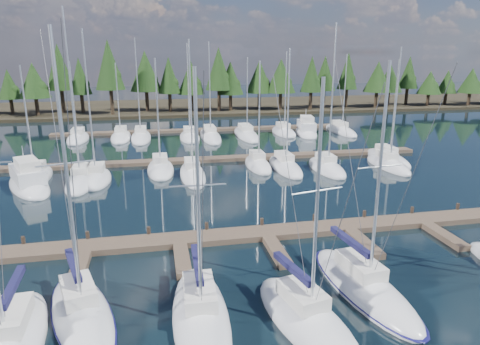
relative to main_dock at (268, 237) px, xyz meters
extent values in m
plane|color=black|center=(0.00, 12.64, -0.20)|extent=(260.00, 260.00, 0.00)
cube|color=black|center=(0.00, 72.64, 0.10)|extent=(220.00, 30.00, 0.60)
cube|color=brown|center=(0.00, 0.64, 0.00)|extent=(44.00, 2.00, 0.40)
cube|color=brown|center=(-12.00, -2.36, 0.00)|extent=(0.90, 4.00, 0.40)
cube|color=brown|center=(-6.00, -2.36, 0.00)|extent=(0.90, 4.00, 0.40)
cube|color=brown|center=(0.00, -2.36, 0.00)|extent=(0.90, 4.00, 0.40)
cube|color=brown|center=(6.00, -2.36, 0.00)|extent=(0.90, 4.00, 0.40)
cube|color=brown|center=(12.00, -2.36, 0.00)|extent=(0.90, 4.00, 0.40)
cylinder|color=#31241B|center=(-16.00, 1.64, 0.25)|extent=(0.26, 0.26, 0.90)
cylinder|color=#31241B|center=(-12.00, 1.64, 0.25)|extent=(0.26, 0.26, 0.90)
cylinder|color=#31241B|center=(-8.00, 1.64, 0.25)|extent=(0.26, 0.26, 0.90)
cylinder|color=#31241B|center=(-4.00, 1.64, 0.25)|extent=(0.26, 0.26, 0.90)
cylinder|color=#31241B|center=(0.00, 1.64, 0.25)|extent=(0.26, 0.26, 0.90)
cylinder|color=#31241B|center=(4.00, 1.64, 0.25)|extent=(0.26, 0.26, 0.90)
cylinder|color=#31241B|center=(8.00, 1.64, 0.25)|extent=(0.26, 0.26, 0.90)
cylinder|color=#31241B|center=(12.00, 1.64, 0.25)|extent=(0.26, 0.26, 0.90)
cylinder|color=#31241B|center=(16.00, 1.64, 0.25)|extent=(0.26, 0.26, 0.90)
cube|color=brown|center=(0.00, 22.64, 0.00)|extent=(50.00, 1.80, 0.40)
cube|color=brown|center=(0.00, 42.64, 0.00)|extent=(46.00, 1.80, 0.40)
cube|color=silver|center=(-13.83, -8.37, 1.15)|extent=(1.61, 2.80, 0.70)
cylinder|color=silver|center=(-13.88, -7.35, 1.90)|extent=(0.30, 3.75, 0.12)
cube|color=#16153A|center=(-13.88, -7.35, 2.05)|extent=(0.52, 3.59, 0.30)
ellipsoid|color=silver|center=(-11.13, -7.08, -0.05)|extent=(4.94, 8.65, 1.90)
cube|color=silver|center=(-11.25, -6.68, 1.15)|extent=(2.16, 2.95, 0.70)
cylinder|color=silver|center=(-11.01, -7.47, 7.03)|extent=(0.20, 0.20, 12.47)
cylinder|color=silver|center=(-11.55, -5.74, 1.90)|extent=(1.19, 3.50, 0.12)
cube|color=#16153A|center=(-11.55, -5.74, 2.05)|extent=(1.36, 3.41, 0.30)
cylinder|color=silver|center=(-11.01, -7.47, 7.65)|extent=(2.27, 0.76, 0.07)
cylinder|color=#3F3F44|center=(-10.49, -9.16, 6.88)|extent=(1.09, 3.42, 12.78)
cylinder|color=#3F3F44|center=(-11.66, -5.38, 6.88)|extent=(1.33, 4.21, 12.78)
ellipsoid|color=#100E49|center=(-11.13, -7.08, 0.02)|extent=(5.14, 9.00, 0.18)
ellipsoid|color=silver|center=(-5.54, -8.45, -0.05)|extent=(2.93, 9.49, 1.90)
cube|color=silver|center=(-5.53, -7.97, 1.15)|extent=(1.56, 3.05, 0.70)
cylinder|color=silver|center=(-5.55, -8.92, 6.24)|extent=(0.16, 0.16, 10.89)
cylinder|color=silver|center=(-5.50, -6.84, 1.90)|extent=(0.23, 4.15, 0.12)
cube|color=#16153A|center=(-5.50, -6.84, 2.05)|extent=(0.45, 3.97, 0.30)
cylinder|color=silver|center=(-5.55, -8.92, 6.79)|extent=(2.43, 0.13, 0.07)
cylinder|color=#3F3F44|center=(-5.60, -10.94, 6.09)|extent=(0.13, 4.08, 11.20)
cylinder|color=#3F3F44|center=(-5.49, -6.42, 6.09)|extent=(0.16, 5.02, 11.20)
ellipsoid|color=silver|center=(-0.67, -9.57, -0.05)|extent=(4.42, 8.42, 1.90)
cube|color=silver|center=(-0.75, -9.18, 1.15)|extent=(2.04, 2.83, 0.70)
cylinder|color=silver|center=(-0.58, -9.96, 6.04)|extent=(0.19, 0.19, 10.49)
cylinder|color=silver|center=(-0.96, -8.24, 1.90)|extent=(0.87, 3.47, 0.12)
cube|color=#16153A|center=(-0.96, -8.24, 2.05)|extent=(1.06, 3.36, 0.30)
cylinder|color=silver|center=(-0.58, -9.96, 6.57)|extent=(2.45, 0.60, 0.07)
cylinder|color=#3F3F44|center=(-0.21, -11.64, 5.89)|extent=(0.77, 3.40, 10.80)
cylinder|color=#3F3F44|center=(-1.04, -7.89, 5.89)|extent=(0.94, 4.18, 10.80)
ellipsoid|color=silver|center=(3.34, -7.47, -0.05)|extent=(3.71, 9.46, 1.90)
cube|color=silver|center=(3.29, -7.01, 1.15)|extent=(1.81, 3.10, 0.70)
cylinder|color=silver|center=(3.39, -7.93, 6.33)|extent=(0.18, 0.18, 11.07)
cylinder|color=silver|center=(3.17, -5.91, 1.90)|extent=(0.56, 4.04, 0.12)
cube|color=#16153A|center=(3.17, -5.91, 2.05)|extent=(0.77, 3.89, 0.30)
cylinder|color=silver|center=(3.39, -7.93, 6.88)|extent=(2.44, 0.34, 0.07)
cylinder|color=#3F3F44|center=(3.60, -9.90, 6.18)|extent=(0.47, 3.97, 11.38)
cylinder|color=#3F3F44|center=(3.12, -5.50, 6.18)|extent=(0.57, 4.89, 11.38)
ellipsoid|color=#100E49|center=(3.34, -7.47, 0.02)|extent=(3.86, 9.84, 0.18)
ellipsoid|color=silver|center=(-19.20, 18.25, -0.05)|extent=(2.60, 8.46, 1.90)
cube|color=silver|center=(-19.20, 18.67, 1.15)|extent=(1.43, 2.71, 0.70)
cylinder|color=silver|center=(-19.20, 17.83, 5.95)|extent=(0.16, 0.16, 10.31)
ellipsoid|color=silver|center=(-13.19, 16.68, -0.05)|extent=(2.77, 7.03, 1.90)
cube|color=silver|center=(-13.19, 17.03, 1.15)|extent=(1.52, 2.25, 0.70)
cylinder|color=silver|center=(-13.19, 16.33, 7.54)|extent=(0.16, 0.16, 13.50)
ellipsoid|color=silver|center=(-14.58, 16.34, -0.05)|extent=(2.76, 9.04, 1.90)
cube|color=silver|center=(-14.58, 16.79, 1.15)|extent=(1.52, 2.89, 0.70)
cylinder|color=silver|center=(-14.58, 15.88, 8.46)|extent=(0.16, 0.16, 15.34)
ellipsoid|color=silver|center=(-6.85, 19.15, -0.05)|extent=(2.82, 8.00, 1.90)
cube|color=silver|center=(-6.85, 19.55, 1.15)|extent=(1.55, 2.56, 0.70)
cylinder|color=silver|center=(-6.85, 18.75, 6.23)|extent=(0.16, 0.16, 10.88)
ellipsoid|color=silver|center=(-3.65, 16.45, -0.05)|extent=(2.52, 9.43, 1.90)
cube|color=silver|center=(-3.65, 16.92, 1.15)|extent=(1.38, 3.02, 0.70)
cylinder|color=silver|center=(-3.65, 15.98, 7.11)|extent=(0.16, 0.16, 12.62)
ellipsoid|color=silver|center=(3.89, 18.85, -0.05)|extent=(2.46, 7.47, 1.90)
cube|color=silver|center=(3.89, 19.22, 1.15)|extent=(1.35, 2.39, 0.70)
cylinder|color=silver|center=(3.89, 18.48, 6.08)|extent=(0.16, 0.16, 10.58)
ellipsoid|color=silver|center=(6.66, 17.53, -0.05)|extent=(2.69, 9.16, 1.90)
cube|color=silver|center=(6.66, 17.98, 1.15)|extent=(1.48, 2.93, 0.70)
cylinder|color=silver|center=(6.66, 17.07, 6.71)|extent=(0.16, 0.16, 11.82)
ellipsoid|color=silver|center=(10.95, 16.12, -0.05)|extent=(2.81, 8.13, 1.90)
cube|color=silver|center=(10.95, 16.52, 1.15)|extent=(1.55, 2.60, 0.70)
cylinder|color=silver|center=(10.95, 15.71, 7.93)|extent=(0.16, 0.16, 14.26)
ellipsoid|color=silver|center=(18.20, 16.00, -0.05)|extent=(2.43, 8.48, 1.90)
cube|color=silver|center=(18.20, 16.42, 1.15)|extent=(1.34, 2.71, 0.70)
cylinder|color=silver|center=(18.20, 15.57, 6.77)|extent=(0.16, 0.16, 11.95)
ellipsoid|color=silver|center=(19.70, 18.69, -0.05)|extent=(2.60, 9.04, 1.90)
cube|color=silver|center=(19.70, 19.15, 1.15)|extent=(1.43, 2.89, 0.70)
cylinder|color=silver|center=(19.70, 18.24, 6.15)|extent=(0.16, 0.16, 10.71)
ellipsoid|color=silver|center=(-18.36, 38.82, -0.05)|extent=(2.89, 8.69, 1.90)
cube|color=silver|center=(-18.36, 39.25, 1.15)|extent=(1.59, 2.78, 0.70)
cylinder|color=silver|center=(-18.36, 38.38, 5.91)|extent=(0.16, 0.16, 10.22)
ellipsoid|color=silver|center=(-12.25, 38.77, -0.05)|extent=(2.92, 9.35, 1.90)
cube|color=silver|center=(-12.25, 39.24, 1.15)|extent=(1.61, 2.99, 0.70)
cylinder|color=silver|center=(-12.25, 38.30, 5.79)|extent=(0.16, 0.16, 9.99)
ellipsoid|color=silver|center=(-9.33, 38.01, -0.05)|extent=(2.89, 10.50, 1.90)
cube|color=silver|center=(-9.33, 38.53, 1.15)|extent=(1.59, 3.36, 0.70)
cylinder|color=silver|center=(-9.33, 37.48, 7.49)|extent=(0.16, 0.16, 13.39)
ellipsoid|color=silver|center=(-2.22, 36.67, -0.05)|extent=(2.88, 8.14, 1.90)
cube|color=silver|center=(-2.22, 37.08, 1.15)|extent=(1.58, 2.61, 0.70)
cylinder|color=silver|center=(-2.22, 36.27, 7.12)|extent=(0.16, 0.16, 12.64)
ellipsoid|color=silver|center=(0.87, 36.84, -0.05)|extent=(2.90, 11.96, 1.90)
cube|color=silver|center=(0.87, 37.44, 1.15)|extent=(1.59, 3.83, 0.70)
cylinder|color=silver|center=(0.87, 36.25, 7.24)|extent=(0.16, 0.16, 12.88)
ellipsoid|color=silver|center=(6.46, 36.99, -0.05)|extent=(2.99, 11.92, 1.90)
cube|color=silver|center=(6.46, 37.58, 1.15)|extent=(1.64, 3.81, 0.70)
cylinder|color=silver|center=(6.46, 36.39, 6.15)|extent=(0.16, 0.16, 10.71)
ellipsoid|color=silver|center=(12.71, 37.86, -0.05)|extent=(2.99, 8.39, 1.90)
cube|color=silver|center=(12.71, 38.28, 1.15)|extent=(1.64, 2.69, 0.70)
cylinder|color=silver|center=(12.71, 37.44, 6.57)|extent=(0.16, 0.16, 11.54)
ellipsoid|color=silver|center=(22.12, 37.34, -0.05)|extent=(2.75, 10.38, 1.90)
cube|color=silver|center=(22.12, 37.86, 1.15)|extent=(1.51, 3.32, 0.70)
cylinder|color=silver|center=(22.12, 36.82, 6.38)|extent=(0.16, 0.16, 11.16)
ellipsoid|color=silver|center=(-19.24, 15.74, -0.10)|extent=(6.83, 9.95, 1.90)
cube|color=silver|center=(-19.24, 15.74, 1.17)|extent=(4.33, 5.74, 1.27)
cube|color=silver|center=(-19.04, 15.31, 2.22)|extent=(2.96, 3.75, 0.95)
cylinder|color=silver|center=(-19.63, 16.60, 2.86)|extent=(0.11, 0.11, 1.69)
ellipsoid|color=silver|center=(16.12, 37.02, -0.10)|extent=(4.89, 9.82, 1.88)
cube|color=silver|center=(16.12, 37.02, 1.15)|extent=(3.30, 5.52, 1.25)
cube|color=silver|center=(16.02, 36.56, 2.20)|extent=(2.33, 3.56, 0.94)
cylinder|color=silver|center=(16.30, 37.94, 2.82)|extent=(0.09, 0.09, 1.67)
cylinder|color=black|center=(-34.82, 66.04, 1.87)|extent=(0.70, 0.70, 2.95)
cone|color=black|center=(-34.82, 66.04, 6.22)|extent=(4.36, 4.36, 5.74)
ellipsoid|color=black|center=(-34.32, 66.04, 4.91)|extent=(2.62, 2.62, 2.62)
cylinder|color=black|center=(-29.38, 62.85, 2.09)|extent=(0.70, 0.70, 3.38)
cone|color=black|center=(-29.38, 62.85, 7.06)|extent=(5.83, 5.83, 6.57)
ellipsoid|color=black|center=(-28.88, 62.85, 5.56)|extent=(3.50, 3.50, 3.50)
cylinder|color=black|center=(-25.17, 65.98, 2.68)|extent=(0.70, 0.70, 4.57)
cone|color=black|center=(-25.17, 65.98, 9.41)|extent=(5.52, 5.52, 8.89)
ellipsoid|color=black|center=(-24.67, 65.98, 7.38)|extent=(3.31, 3.31, 3.31)
cylinder|color=black|center=(-21.33, 65.15, 2.24)|extent=(0.70, 0.70, 3.69)
cone|color=black|center=(-21.33, 65.15, 7.66)|extent=(4.22, 4.22, 7.17)
ellipsoid|color=black|center=(-20.83, 65.15, 6.03)|extent=(2.53, 2.53, 2.53)
cylinder|color=black|center=(-15.25, 61.45, 2.81)|extent=(0.70, 0.70, 4.83)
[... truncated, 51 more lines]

